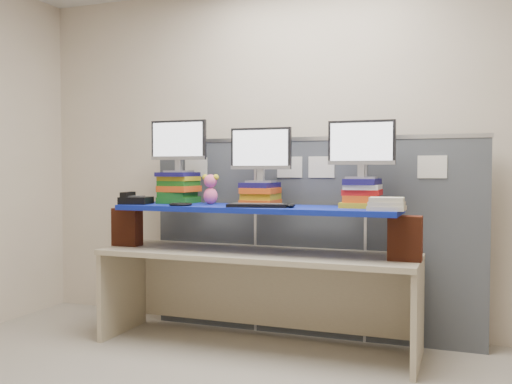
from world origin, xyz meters
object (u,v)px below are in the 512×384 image
at_px(desk, 256,271).
at_px(monitor_center, 261,151).
at_px(monitor_right, 361,146).
at_px(blue_board, 256,209).
at_px(desk_phone, 135,200).
at_px(keyboard, 257,205).
at_px(monitor_left, 178,143).

height_order(desk, monitor_center, monitor_center).
bearing_deg(monitor_right, blue_board, -170.76).
bearing_deg(blue_board, monitor_center, 93.41).
xyz_separation_m(desk, blue_board, (0.00, 0.00, 0.45)).
bearing_deg(monitor_center, desk_phone, -166.93).
xyz_separation_m(monitor_right, keyboard, (-0.67, -0.24, -0.41)).
bearing_deg(keyboard, monitor_left, 150.72).
xyz_separation_m(desk, monitor_right, (0.73, 0.12, 0.89)).
bearing_deg(monitor_center, desk, -86.59).
xyz_separation_m(desk, desk_phone, (-0.94, -0.10, 0.50)).
bearing_deg(desk, desk_phone, -174.03).
distance_m(desk, monitor_center, 0.87).
height_order(desk, monitor_left, monitor_left).
relative_size(blue_board, monitor_center, 4.40).
height_order(monitor_right, keyboard, monitor_right).
height_order(blue_board, monitor_center, monitor_center).
xyz_separation_m(monitor_center, keyboard, (0.06, -0.24, -0.38)).
xyz_separation_m(blue_board, keyboard, (0.06, -0.12, 0.03)).
relative_size(blue_board, desk_phone, 8.25).
relative_size(blue_board, monitor_left, 4.40).
relative_size(keyboard, desk_phone, 1.76).
bearing_deg(blue_board, desk_phone, -174.03).
xyz_separation_m(blue_board, monitor_right, (0.73, 0.12, 0.44)).
height_order(desk, desk_phone, desk_phone).
distance_m(desk, keyboard, 0.50).
bearing_deg(desk_phone, keyboard, -11.77).
distance_m(monitor_left, monitor_right, 1.41).
relative_size(blue_board, keyboard, 4.68).
relative_size(desk, monitor_left, 4.96).
distance_m(blue_board, desk_phone, 0.95).
bearing_deg(monitor_left, keyboard, -18.13).
height_order(desk, monitor_right, monitor_right).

